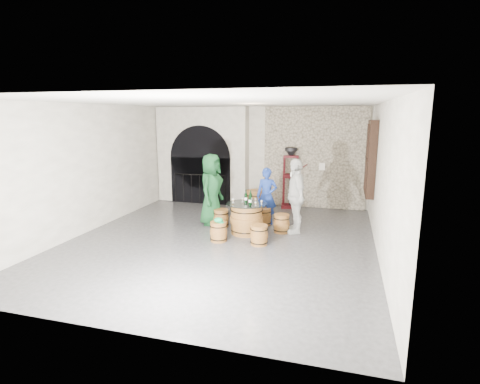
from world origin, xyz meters
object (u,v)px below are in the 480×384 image
(wine_bottle_right, at_px, (251,198))
(barrel_table, at_px, (247,219))
(person_white, at_px, (295,196))
(barrel_stool_near_left, at_px, (219,232))
(side_barrel, at_px, (255,202))
(barrel_stool_right, at_px, (282,223))
(corking_press, at_px, (291,173))
(barrel_stool_left, at_px, (221,218))
(wine_bottle_center, at_px, (250,200))
(barrel_stool_far, at_px, (264,216))
(person_green, at_px, (211,190))
(barrel_stool_near_right, at_px, (259,235))
(person_blue, at_px, (267,196))
(wine_bottle_left, at_px, (246,197))

(wine_bottle_right, bearing_deg, barrel_table, -123.22)
(barrel_table, bearing_deg, person_white, 21.20)
(barrel_stool_near_left, bearing_deg, side_barrel, 85.31)
(barrel_stool_right, height_order, corking_press, corking_press)
(barrel_stool_left, relative_size, person_white, 0.25)
(wine_bottle_center, bearing_deg, barrel_stool_far, 82.25)
(barrel_stool_left, height_order, person_green, person_green)
(person_white, bearing_deg, barrel_table, -91.40)
(wine_bottle_right, bearing_deg, person_white, 17.11)
(barrel_stool_near_left, bearing_deg, barrel_stool_right, 39.26)
(barrel_stool_right, relative_size, person_green, 0.24)
(barrel_stool_near_left, bearing_deg, barrel_stool_far, 65.23)
(barrel_stool_far, height_order, barrel_stool_near_right, same)
(wine_bottle_right, bearing_deg, wine_bottle_center, -78.91)
(barrel_table, relative_size, barrel_stool_near_right, 2.14)
(person_green, xyz_separation_m, wine_bottle_center, (1.25, -0.68, -0.06))
(barrel_stool_right, distance_m, barrel_stool_near_left, 1.70)
(barrel_stool_near_right, relative_size, barrel_stool_near_left, 1.00)
(wine_bottle_center, bearing_deg, barrel_stool_left, 150.48)
(side_barrel, xyz_separation_m, corking_press, (0.91, 0.99, 0.76))
(person_blue, height_order, wine_bottle_left, person_blue)
(wine_bottle_center, distance_m, corking_press, 3.16)
(barrel_stool_near_left, distance_m, corking_press, 3.99)
(barrel_stool_left, distance_m, wine_bottle_right, 1.14)
(barrel_stool_left, xyz_separation_m, wine_bottle_left, (0.76, -0.31, 0.67))
(corking_press, bearing_deg, person_white, -88.01)
(barrel_stool_left, height_order, barrel_stool_far, same)
(barrel_table, distance_m, person_blue, 1.11)
(barrel_table, xyz_separation_m, corking_press, (0.66, 2.97, 0.74))
(barrel_stool_left, xyz_separation_m, person_white, (1.95, 0.05, 0.71))
(barrel_table, relative_size, barrel_stool_left, 2.14)
(barrel_stool_left, xyz_separation_m, corking_press, (1.46, 2.58, 0.89))
(wine_bottle_left, bearing_deg, wine_bottle_right, 14.97)
(barrel_stool_right, relative_size, person_white, 0.25)
(corking_press, bearing_deg, barrel_stool_right, -95.20)
(wine_bottle_left, xyz_separation_m, wine_bottle_right, (0.12, 0.03, 0.00))
(person_green, xyz_separation_m, wine_bottle_left, (1.08, -0.46, -0.06))
(person_blue, xyz_separation_m, person_white, (0.85, -0.55, 0.17))
(barrel_table, height_order, barrel_stool_far, barrel_table)
(barrel_stool_near_left, bearing_deg, person_white, 36.29)
(wine_bottle_center, bearing_deg, barrel_table, 132.60)
(barrel_stool_left, height_order, wine_bottle_center, wine_bottle_center)
(barrel_stool_near_left, distance_m, wine_bottle_left, 1.16)
(barrel_table, height_order, side_barrel, barrel_table)
(person_green, distance_m, person_blue, 1.51)
(barrel_stool_right, xyz_separation_m, person_green, (-1.96, 0.22, 0.73))
(corking_press, bearing_deg, barrel_stool_near_left, -116.04)
(barrel_stool_left, xyz_separation_m, person_green, (-0.32, 0.16, 0.73))
(barrel_stool_far, distance_m, side_barrel, 1.24)
(wine_bottle_left, distance_m, wine_bottle_center, 0.28)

